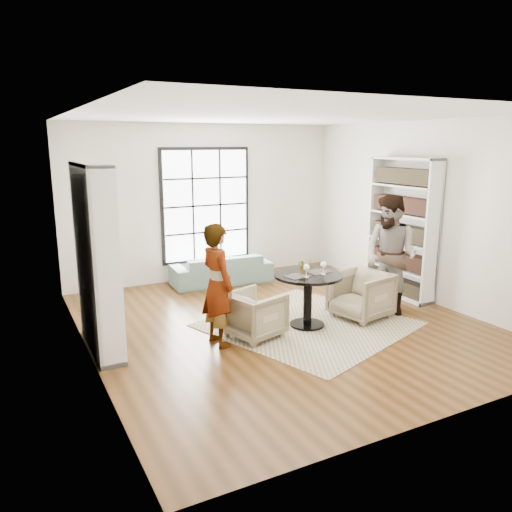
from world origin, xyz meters
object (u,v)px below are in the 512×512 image
armchair_right (361,295)px  flower_centerpiece (304,266)px  sofa (221,269)px  pedestal_table (308,289)px  person_right (391,255)px  wine_glass_right (324,265)px  armchair_left (255,315)px  wine_glass_left (307,268)px  person_left (217,285)px

armchair_right → flower_centerpiece: 1.11m
sofa → pedestal_table: bearing=97.6°
pedestal_table → flower_centerpiece: flower_centerpiece is taller
sofa → flower_centerpiece: flower_centerpiece is taller
pedestal_table → person_right: (1.48, -0.07, 0.36)m
wine_glass_right → sofa: bearing=97.5°
armchair_left → wine_glass_right: 1.22m
pedestal_table → wine_glass_left: (-0.12, -0.14, 0.36)m
armchair_left → flower_centerpiece: size_ratio=3.16×
wine_glass_right → person_right: bearing=2.1°
sofa → wine_glass_left: size_ratio=9.87×
armchair_left → sofa: bearing=-31.0°
pedestal_table → person_right: 1.52m
person_right → wine_glass_right: (-1.29, -0.05, -0.00)m
person_right → flower_centerpiece: (-1.51, 0.13, -0.03)m
armchair_right → wine_glass_left: (-1.05, -0.07, 0.57)m
sofa → armchair_left: armchair_left is taller
pedestal_table → wine_glass_right: bearing=-32.3°
armchair_left → wine_glass_right: size_ratio=3.69×
person_left → sofa: bearing=-30.9°
pedestal_table → armchair_right: pedestal_table is taller
sofa → flower_centerpiece: size_ratio=8.46×
person_left → wine_glass_left: 1.31m
wine_glass_right → person_left: bearing=176.1°
person_left → armchair_right: bearing=-98.0°
sofa → person_right: bearing=124.5°
armchair_right → wine_glass_left: wine_glass_left is taller
person_left → wine_glass_right: bearing=-100.4°
pedestal_table → wine_glass_left: size_ratio=5.17×
sofa → person_left: bearing=69.1°
armchair_left → flower_centerpiece: bearing=-101.9°
person_left → wine_glass_left: size_ratio=8.52×
sofa → wine_glass_right: size_ratio=9.90×
sofa → person_right: (1.67, -2.78, 0.66)m
person_left → wine_glass_left: (1.30, -0.13, 0.11)m
wine_glass_right → wine_glass_left: bearing=-176.3°
armchair_right → person_left: person_left is taller
flower_centerpiece → person_right: bearing=-5.1°
pedestal_table → sofa: 2.73m
pedestal_table → person_left: person_left is taller
wine_glass_left → armchair_right: bearing=3.7°
person_right → armchair_right: bearing=-102.8°
sofa → flower_centerpiece: (0.16, -2.64, 0.63)m
person_left → person_right: bearing=-97.7°
armchair_left → person_left: bearing=73.1°
pedestal_table → armchair_right: bearing=-4.2°
person_right → sofa: bearing=-161.8°
person_right → wine_glass_right: size_ratio=9.74×
sofa → person_left: (-1.23, -2.72, 0.54)m
armchair_right → person_left: size_ratio=0.48×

